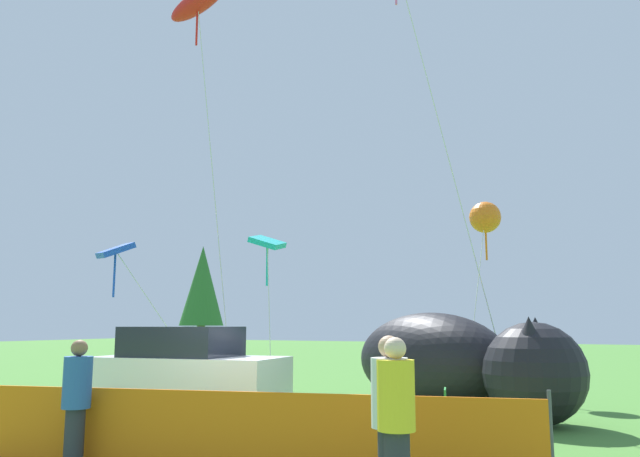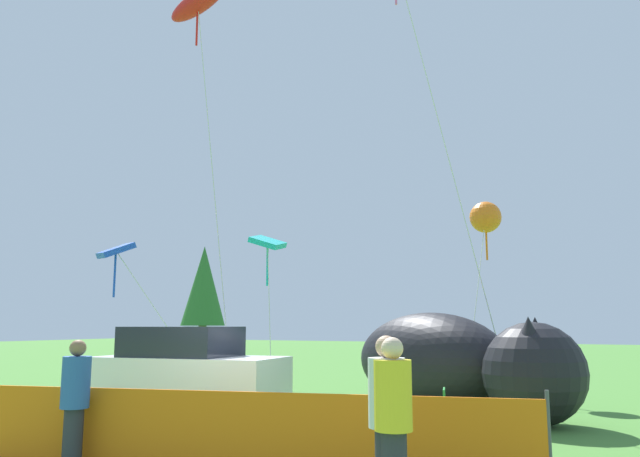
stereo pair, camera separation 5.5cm
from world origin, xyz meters
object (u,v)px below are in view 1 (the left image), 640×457
at_px(spectator_in_white_shirt, 390,415).
at_px(kite_teal_diamond, 267,244).
at_px(parked_car, 188,374).
at_px(spectator_in_yellow_shirt, 76,399).
at_px(kite_red_lizard, 198,4).
at_px(kite_orange_flower, 485,218).
at_px(folding_chair, 437,413).
at_px(kite_blue_box, 117,253).
at_px(spectator_in_blue_shirt, 396,418).
at_px(inflatable_cat, 453,366).

relative_size(spectator_in_white_shirt, kite_teal_diamond, 0.40).
xyz_separation_m(parked_car, spectator_in_yellow_shirt, (1.47, -4.42, 0.01)).
bearing_deg(kite_red_lizard, kite_orange_flower, 37.79).
xyz_separation_m(folding_chair, kite_orange_flower, (-0.63, 8.34, 4.65)).
bearing_deg(folding_chair, spectator_in_yellow_shirt, 30.49).
xyz_separation_m(kite_orange_flower, kite_blue_box, (-9.05, -5.78, -1.21)).
relative_size(folding_chair, spectator_in_blue_shirt, 0.51).
relative_size(inflatable_cat, spectator_in_white_shirt, 3.23).
height_order(spectator_in_white_shirt, kite_teal_diamond, kite_teal_diamond).
xyz_separation_m(spectator_in_white_shirt, kite_blue_box, (-10.22, 6.42, 2.95)).
bearing_deg(folding_chair, spectator_in_blue_shirt, 85.73).
relative_size(inflatable_cat, kite_red_lizard, 0.52).
relative_size(spectator_in_yellow_shirt, kite_red_lizard, 0.15).
bearing_deg(kite_red_lizard, kite_blue_box, -168.26).
bearing_deg(spectator_in_blue_shirt, folding_chair, 99.32).
bearing_deg(folding_chair, inflatable_cat, -93.76).
bearing_deg(spectator_in_white_shirt, inflatable_cat, 98.93).
bearing_deg(spectator_in_yellow_shirt, folding_chair, 44.08).
xyz_separation_m(inflatable_cat, spectator_in_yellow_shirt, (-3.36, -7.92, -0.08)).
distance_m(spectator_in_white_shirt, kite_orange_flower, 12.95).
bearing_deg(parked_car, kite_orange_flower, 51.73).
xyz_separation_m(kite_red_lizard, kite_blue_box, (-2.17, -0.45, -7.13)).
relative_size(folding_chair, kite_red_lizard, 0.08).
relative_size(parked_car, kite_blue_box, 0.97).
bearing_deg(kite_teal_diamond, inflatable_cat, -13.98).
xyz_separation_m(folding_chair, spectator_in_yellow_shirt, (-4.06, -3.93, 0.43)).
relative_size(inflatable_cat, spectator_in_blue_shirt, 3.25).
xyz_separation_m(spectator_in_blue_shirt, kite_orange_flower, (-1.29, 12.32, 4.17)).
bearing_deg(parked_car, kite_blue_box, 147.28).
xyz_separation_m(spectator_in_white_shirt, kite_orange_flower, (-1.18, 12.20, 4.16)).
height_order(inflatable_cat, kite_red_lizard, kite_red_lizard).
height_order(folding_chair, inflatable_cat, inflatable_cat).
relative_size(kite_red_lizard, kite_orange_flower, 2.05).
bearing_deg(folding_chair, kite_blue_box, -28.39).
bearing_deg(folding_chair, parked_car, -18.71).
relative_size(parked_car, kite_red_lizard, 0.36).
bearing_deg(kite_teal_diamond, kite_blue_box, -137.49).
bearing_deg(kite_orange_flower, folding_chair, -85.65).
bearing_deg(kite_teal_diamond, spectator_in_yellow_shirt, -75.24).
height_order(spectator_in_yellow_shirt, kite_blue_box, kite_blue_box).
xyz_separation_m(folding_chair, spectator_in_white_shirt, (0.54, -3.86, 0.48)).
height_order(kite_red_lizard, kite_orange_flower, kite_red_lizard).
relative_size(parked_car, kite_teal_diamond, 0.88).
bearing_deg(kite_orange_flower, kite_red_lizard, -142.21).
bearing_deg(kite_teal_diamond, kite_red_lizard, -111.95).
bearing_deg(inflatable_cat, kite_teal_diamond, -164.63).
xyz_separation_m(spectator_in_yellow_shirt, kite_blue_box, (-5.63, 6.48, 3.00)).
bearing_deg(spectator_in_blue_shirt, kite_red_lizard, 139.42).
xyz_separation_m(spectator_in_blue_shirt, kite_red_lizard, (-8.16, 6.99, 10.09)).
bearing_deg(inflatable_cat, kite_blue_box, -141.56).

